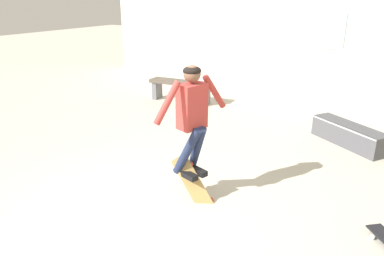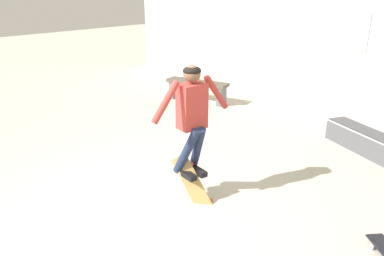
{
  "view_description": "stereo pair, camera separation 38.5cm",
  "coord_description": "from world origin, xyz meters",
  "px_view_note": "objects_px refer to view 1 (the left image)",
  "views": [
    {
      "loc": [
        2.62,
        -2.85,
        2.59
      ],
      "look_at": [
        0.24,
        0.83,
        0.98
      ],
      "focal_mm": 35.0,
      "sensor_mm": 36.0,
      "label": 1
    },
    {
      "loc": [
        2.93,
        -2.62,
        2.59
      ],
      "look_at": [
        0.24,
        0.83,
        0.98
      ],
      "focal_mm": 35.0,
      "sensor_mm": 36.0,
      "label": 2
    }
  ],
  "objects_px": {
    "skateboard_flipping": "(195,186)",
    "skate_ledge": "(349,135)",
    "park_bench": "(181,87)",
    "skater": "(192,112)"
  },
  "relations": [
    {
      "from": "skateboard_flipping",
      "to": "skate_ledge",
      "type": "bearing_deg",
      "value": 65.8
    },
    {
      "from": "park_bench",
      "to": "skater",
      "type": "relative_size",
      "value": 1.12
    },
    {
      "from": "park_bench",
      "to": "skateboard_flipping",
      "type": "bearing_deg",
      "value": -61.12
    },
    {
      "from": "skate_ledge",
      "to": "park_bench",
      "type": "bearing_deg",
      "value": -158.31
    },
    {
      "from": "park_bench",
      "to": "skateboard_flipping",
      "type": "distance_m",
      "value": 4.7
    },
    {
      "from": "park_bench",
      "to": "skate_ledge",
      "type": "bearing_deg",
      "value": -17.35
    },
    {
      "from": "park_bench",
      "to": "skater",
      "type": "distance_m",
      "value": 4.69
    },
    {
      "from": "skate_ledge",
      "to": "skater",
      "type": "bearing_deg",
      "value": -82.88
    },
    {
      "from": "park_bench",
      "to": "skater",
      "type": "bearing_deg",
      "value": -61.44
    },
    {
      "from": "skater",
      "to": "skateboard_flipping",
      "type": "distance_m",
      "value": 0.99
    }
  ]
}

